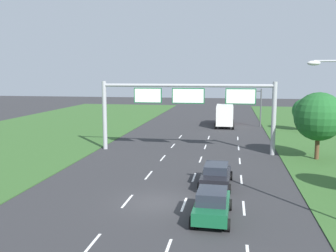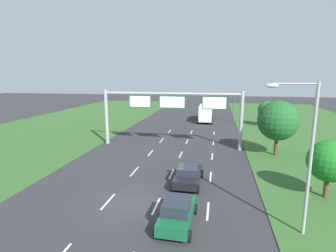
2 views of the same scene
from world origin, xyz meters
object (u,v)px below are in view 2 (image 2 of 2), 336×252
at_px(street_lamp, 304,147).
at_px(traffic_light_mast, 223,102).
at_px(roadside_tree_near, 329,161).
at_px(box_truck, 206,113).
at_px(car_near_red, 177,212).
at_px(roadside_tree_mid, 278,121).
at_px(roadside_tree_far, 267,110).
at_px(car_lead_silver, 188,174).
at_px(sign_gantry, 172,107).

bearing_deg(street_lamp, traffic_light_mast, 95.53).
bearing_deg(roadside_tree_near, box_truck, 108.13).
relative_size(car_near_red, traffic_light_mast, 0.73).
height_order(traffic_light_mast, roadside_tree_mid, roadside_tree_mid).
xyz_separation_m(box_truck, street_lamp, (6.75, -35.93, 3.35)).
distance_m(traffic_light_mast, roadside_tree_mid, 21.57).
bearing_deg(box_truck, roadside_tree_near, -72.64).
height_order(car_near_red, roadside_tree_near, roadside_tree_near).
distance_m(car_near_red, roadside_tree_mid, 18.15).
height_order(car_near_red, roadside_tree_mid, roadside_tree_mid).
bearing_deg(box_truck, roadside_tree_far, -16.57).
distance_m(box_truck, roadside_tree_near, 32.46).
height_order(traffic_light_mast, roadside_tree_far, traffic_light_mast).
height_order(street_lamp, roadside_tree_far, street_lamp).
bearing_deg(car_lead_silver, street_lamp, -39.12).
xyz_separation_m(traffic_light_mast, roadside_tree_near, (6.85, -31.07, -1.08)).
bearing_deg(sign_gantry, roadside_tree_near, -41.15).
xyz_separation_m(traffic_light_mast, street_lamp, (3.50, -36.17, 1.21)).
height_order(car_near_red, roadside_tree_far, roadside_tree_far).
bearing_deg(car_near_red, box_truck, 91.55).
height_order(sign_gantry, roadside_tree_far, sign_gantry).
bearing_deg(car_lead_silver, box_truck, 91.79).
bearing_deg(box_truck, roadside_tree_mid, -67.96).
relative_size(box_truck, sign_gantry, 0.45).
relative_size(car_lead_silver, roadside_tree_near, 1.04).
bearing_deg(street_lamp, roadside_tree_far, 83.28).
xyz_separation_m(car_lead_silver, roadside_tree_mid, (8.66, 9.46, 3.16)).
height_order(roadside_tree_near, roadside_tree_mid, roadside_tree_mid).
bearing_deg(roadside_tree_mid, box_truck, 112.80).
bearing_deg(roadside_tree_near, car_near_red, -151.35).
xyz_separation_m(roadside_tree_near, roadside_tree_mid, (-1.42, 10.19, 1.15)).
bearing_deg(traffic_light_mast, sign_gantry, -108.64).
bearing_deg(roadside_tree_near, traffic_light_mast, 102.43).
relative_size(car_lead_silver, roadside_tree_far, 1.01).
bearing_deg(roadside_tree_mid, street_lamp, -97.20).
bearing_deg(car_lead_silver, roadside_tree_far, 70.38).
xyz_separation_m(sign_gantry, roadside_tree_near, (13.38, -11.70, -2.16)).
relative_size(traffic_light_mast, roadside_tree_mid, 0.91).
distance_m(sign_gantry, street_lamp, 19.56).
bearing_deg(box_truck, sign_gantry, -100.52).
relative_size(box_truck, roadside_tree_far, 1.78).
xyz_separation_m(car_lead_silver, roadside_tree_far, (10.60, 27.10, 2.05)).
relative_size(car_lead_silver, sign_gantry, 0.26).
bearing_deg(roadside_tree_near, roadside_tree_mid, 97.91).
height_order(car_near_red, sign_gantry, sign_gantry).
xyz_separation_m(sign_gantry, traffic_light_mast, (6.53, 19.38, -1.08)).
height_order(roadside_tree_mid, roadside_tree_far, roadside_tree_mid).
bearing_deg(street_lamp, sign_gantry, 120.87).
bearing_deg(roadside_tree_mid, sign_gantry, 172.84).
xyz_separation_m(car_lead_silver, roadside_tree_near, (10.07, -0.73, 2.01)).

